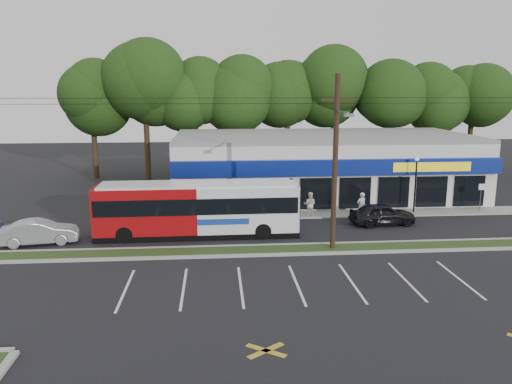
{
  "coord_description": "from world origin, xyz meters",
  "views": [
    {
      "loc": [
        -3.69,
        -26.27,
        9.31
      ],
      "look_at": [
        -1.14,
        5.0,
        2.65
      ],
      "focal_mm": 35.0,
      "sensor_mm": 36.0,
      "label": 1
    }
  ],
  "objects_px": {
    "lamp_post": "(416,178)",
    "sign_post": "(481,193)",
    "metrobus": "(198,208)",
    "pedestrian_b": "(310,204)",
    "utility_pole": "(333,158)",
    "pedestrian_a": "(361,206)",
    "car_silver": "(39,232)",
    "car_dark": "(382,214)"
  },
  "relations": [
    {
      "from": "sign_post",
      "to": "pedestrian_b",
      "type": "distance_m",
      "value": 12.95
    },
    {
      "from": "utility_pole",
      "to": "lamp_post",
      "type": "xyz_separation_m",
      "value": [
        8.17,
        7.87,
        -2.74
      ]
    },
    {
      "from": "sign_post",
      "to": "car_dark",
      "type": "xyz_separation_m",
      "value": [
        -8.36,
        -2.56,
        -0.8
      ]
    },
    {
      "from": "lamp_post",
      "to": "pedestrian_a",
      "type": "bearing_deg",
      "value": -163.4
    },
    {
      "from": "car_dark",
      "to": "car_silver",
      "type": "height_order",
      "value": "car_dark"
    },
    {
      "from": "utility_pole",
      "to": "pedestrian_a",
      "type": "distance_m",
      "value": 8.77
    },
    {
      "from": "utility_pole",
      "to": "pedestrian_b",
      "type": "distance_m",
      "value": 8.81
    },
    {
      "from": "car_dark",
      "to": "car_silver",
      "type": "bearing_deg",
      "value": 91.57
    },
    {
      "from": "utility_pole",
      "to": "car_dark",
      "type": "height_order",
      "value": "utility_pole"
    },
    {
      "from": "sign_post",
      "to": "metrobus",
      "type": "distance_m",
      "value": 21.27
    },
    {
      "from": "metrobus",
      "to": "pedestrian_b",
      "type": "relative_size",
      "value": 6.94
    },
    {
      "from": "metrobus",
      "to": "car_silver",
      "type": "distance_m",
      "value": 9.58
    },
    {
      "from": "pedestrian_a",
      "to": "car_dark",
      "type": "bearing_deg",
      "value": 106.75
    },
    {
      "from": "sign_post",
      "to": "utility_pole",
      "type": "bearing_deg",
      "value": -149.85
    },
    {
      "from": "lamp_post",
      "to": "sign_post",
      "type": "bearing_deg",
      "value": -2.58
    },
    {
      "from": "car_silver",
      "to": "metrobus",
      "type": "bearing_deg",
      "value": -94.55
    },
    {
      "from": "pedestrian_a",
      "to": "utility_pole",
      "type": "bearing_deg",
      "value": 41.47
    },
    {
      "from": "metrobus",
      "to": "pedestrian_a",
      "type": "distance_m",
      "value": 11.88
    },
    {
      "from": "sign_post",
      "to": "metrobus",
      "type": "bearing_deg",
      "value": -168.95
    },
    {
      "from": "lamp_post",
      "to": "car_dark",
      "type": "relative_size",
      "value": 0.96
    },
    {
      "from": "utility_pole",
      "to": "car_dark",
      "type": "xyz_separation_m",
      "value": [
        4.81,
        5.09,
        -4.66
      ]
    },
    {
      "from": "car_dark",
      "to": "pedestrian_b",
      "type": "height_order",
      "value": "pedestrian_b"
    },
    {
      "from": "lamp_post",
      "to": "pedestrian_b",
      "type": "xyz_separation_m",
      "value": [
        -7.93,
        -0.3,
        -1.76
      ]
    },
    {
      "from": "metrobus",
      "to": "lamp_post",
      "type": "bearing_deg",
      "value": 14.55
    },
    {
      "from": "sign_post",
      "to": "car_silver",
      "type": "relative_size",
      "value": 0.5
    },
    {
      "from": "car_dark",
      "to": "pedestrian_b",
      "type": "distance_m",
      "value": 5.21
    },
    {
      "from": "car_silver",
      "to": "lamp_post",
      "type": "bearing_deg",
      "value": -88.77
    },
    {
      "from": "car_dark",
      "to": "utility_pole",
      "type": "bearing_deg",
      "value": 131.67
    },
    {
      "from": "utility_pole",
      "to": "pedestrian_b",
      "type": "xyz_separation_m",
      "value": [
        0.23,
        7.57,
        -4.5
      ]
    },
    {
      "from": "lamp_post",
      "to": "metrobus",
      "type": "bearing_deg",
      "value": -164.84
    },
    {
      "from": "pedestrian_a",
      "to": "lamp_post",
      "type": "bearing_deg",
      "value": 177.91
    },
    {
      "from": "car_dark",
      "to": "car_silver",
      "type": "xyz_separation_m",
      "value": [
        -21.98,
        -2.52,
        -0.02
      ]
    },
    {
      "from": "utility_pole",
      "to": "car_silver",
      "type": "height_order",
      "value": "utility_pole"
    },
    {
      "from": "sign_post",
      "to": "pedestrian_b",
      "type": "height_order",
      "value": "sign_post"
    },
    {
      "from": "metrobus",
      "to": "pedestrian_b",
      "type": "height_order",
      "value": "metrobus"
    },
    {
      "from": "car_dark",
      "to": "pedestrian_b",
      "type": "relative_size",
      "value": 2.42
    },
    {
      "from": "metrobus",
      "to": "utility_pole",
      "type": "bearing_deg",
      "value": -25.49
    },
    {
      "from": "pedestrian_b",
      "to": "metrobus",
      "type": "bearing_deg",
      "value": 46.44
    },
    {
      "from": "lamp_post",
      "to": "car_dark",
      "type": "distance_m",
      "value": 4.77
    },
    {
      "from": "lamp_post",
      "to": "pedestrian_a",
      "type": "height_order",
      "value": "lamp_post"
    },
    {
      "from": "utility_pole",
      "to": "car_silver",
      "type": "relative_size",
      "value": 11.24
    },
    {
      "from": "sign_post",
      "to": "metrobus",
      "type": "xyz_separation_m",
      "value": [
        -20.87,
        -4.07,
        0.25
      ]
    }
  ]
}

